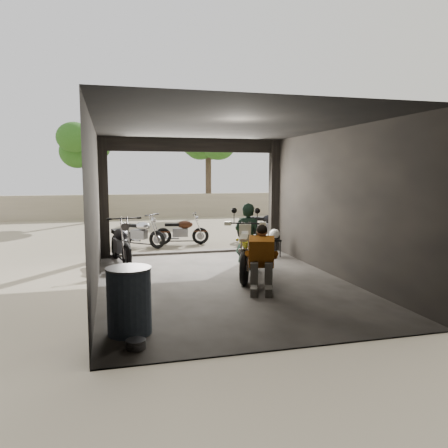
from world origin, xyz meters
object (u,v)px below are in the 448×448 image
outside_bike_a (140,230)px  outside_bike_c (268,224)px  oil_drum (129,302)px  sign_post (300,197)px  main_bike (248,248)px  outside_bike_b (182,229)px  left_bike (121,240)px  stool (273,242)px  helmet (275,234)px  mechanic (261,261)px  rider (248,240)px

outside_bike_a → outside_bike_c: size_ratio=0.84×
oil_drum → outside_bike_c: bearing=56.7°
sign_post → main_bike: bearing=-118.9°
sign_post → outside_bike_b: bearing=174.7°
left_bike → outside_bike_b: left_bike is taller
left_bike → stool: left_bike is taller
left_bike → helmet: left_bike is taller
mechanic → sign_post: (3.08, 5.07, 0.90)m
main_bike → oil_drum: bearing=-109.5°
outside_bike_a → mechanic: (1.87, -5.79, 0.10)m
main_bike → mechanic: (-0.14, -1.26, -0.03)m
outside_bike_c → mechanic: bearing=-164.0°
outside_bike_a → outside_bike_b: size_ratio=1.03×
outside_bike_c → outside_bike_a: bearing=124.3°
rider → mechanic: bearing=115.6°
left_bike → main_bike: bearing=-48.1°
helmet → sign_post: size_ratio=0.14×
outside_bike_a → outside_bike_b: 1.33m
outside_bike_a → helmet: bearing=-86.2°
stool → sign_post: size_ratio=0.21×
stool → mechanic: bearing=-114.5°
outside_bike_b → rider: 4.68m
main_bike → sign_post: bearing=75.7°
outside_bike_b → stool: bearing=-132.5°
stool → outside_bike_c: bearing=73.3°
main_bike → rider: size_ratio=1.20×
helmet → oil_drum: size_ratio=0.33×
main_bike → left_bike: main_bike is taller
mechanic → main_bike: bearing=103.4°
outside_bike_b → outside_bike_a: bearing=109.1°
helmet → outside_bike_a: bearing=128.4°
left_bike → rider: bearing=-46.3°
outside_bike_c → stool: size_ratio=3.76×
main_bike → sign_post: size_ratio=0.85×
outside_bike_a → rider: (2.04, -4.41, 0.29)m
main_bike → outside_bike_c: (2.05, 4.31, -0.03)m
left_bike → oil_drum: (0.00, -4.95, -0.14)m
left_bike → oil_drum: bearing=-99.7°
main_bike → outside_bike_a: size_ratio=1.26×
outside_bike_a → mechanic: bearing=-121.6°
outside_bike_c → oil_drum: outside_bike_c is taller
rider → stool: 2.33m
rider → sign_post: 4.76m
mechanic → stool: 3.58m
outside_bike_a → stool: (3.36, -2.54, -0.11)m
left_bike → outside_bike_a: left_bike is taller
outside_bike_a → outside_bike_c: (4.06, -0.21, 0.10)m
sign_post → rider: bearing=-119.4°
main_bike → outside_bike_b: size_ratio=1.30×
outside_bike_a → sign_post: (4.96, -0.72, 1.00)m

